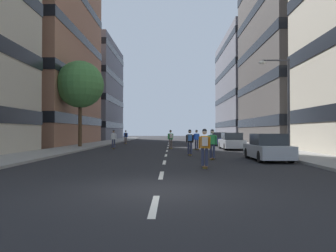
% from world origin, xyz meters
% --- Properties ---
extents(ground_plane, '(154.99, 154.99, 0.00)m').
position_xyz_m(ground_plane, '(0.00, 25.83, 0.00)').
color(ground_plane, black).
extents(sidewalk_left, '(3.52, 71.04, 0.14)m').
position_xyz_m(sidewalk_left, '(-8.79, 29.06, 0.07)').
color(sidewalk_left, gray).
rests_on(sidewalk_left, ground_plane).
extents(sidewalk_right, '(3.52, 71.04, 0.14)m').
position_xyz_m(sidewalk_right, '(8.79, 29.06, 0.07)').
color(sidewalk_right, gray).
rests_on(sidewalk_right, ground_plane).
extents(lane_markings, '(0.16, 62.20, 0.01)m').
position_xyz_m(lane_markings, '(0.00, 28.00, 0.00)').
color(lane_markings, silver).
rests_on(lane_markings, ground_plane).
extents(building_left_mid, '(16.28, 20.04, 35.02)m').
position_xyz_m(building_left_mid, '(-18.63, 30.75, 17.60)').
color(building_left_mid, '#9E6B51').
rests_on(building_left_mid, ground_plane).
extents(building_left_far, '(16.28, 19.34, 18.65)m').
position_xyz_m(building_left_far, '(-18.63, 53.92, 9.41)').
color(building_left_far, slate).
rests_on(building_left_far, ground_plane).
extents(building_right_mid, '(16.28, 19.03, 32.01)m').
position_xyz_m(building_right_mid, '(18.63, 30.75, 16.10)').
color(building_right_mid, '#4C4744').
rests_on(building_right_mid, ground_plane).
extents(building_right_far, '(16.28, 23.96, 19.92)m').
position_xyz_m(building_right_far, '(18.63, 53.92, 10.05)').
color(building_right_far, slate).
rests_on(building_right_far, ground_plane).
extents(parked_car_near, '(1.82, 4.40, 1.52)m').
position_xyz_m(parked_car_near, '(5.83, 20.25, 0.70)').
color(parked_car_near, '#B2B7BF').
rests_on(parked_car_near, ground_plane).
extents(parked_car_mid, '(1.82, 4.40, 1.52)m').
position_xyz_m(parked_car_mid, '(5.83, 28.80, 0.70)').
color(parked_car_mid, navy).
rests_on(parked_car_mid, ground_plane).
extents(parked_car_far, '(1.82, 4.40, 1.52)m').
position_xyz_m(parked_car_far, '(5.83, 9.18, 0.70)').
color(parked_car_far, '#B2B7BF').
rests_on(parked_car_far, ground_plane).
extents(street_tree_near, '(4.70, 4.70, 8.57)m').
position_xyz_m(street_tree_near, '(-8.79, 23.07, 6.33)').
color(street_tree_near, '#4C3823').
rests_on(street_tree_near, sidewalk_left).
extents(streetlamp_right, '(2.13, 0.30, 6.50)m').
position_xyz_m(streetlamp_right, '(8.07, 13.05, 4.14)').
color(streetlamp_right, '#3F3F44').
rests_on(streetlamp_right, sidewalk_right).
extents(skater_0, '(0.55, 0.91, 1.78)m').
position_xyz_m(skater_0, '(-5.09, 21.21, 0.98)').
color(skater_0, brown).
rests_on(skater_0, ground_plane).
extents(skater_1, '(0.57, 0.92, 1.78)m').
position_xyz_m(skater_1, '(-5.62, 33.06, 1.02)').
color(skater_1, brown).
rests_on(skater_1, ground_plane).
extents(skater_2, '(0.54, 0.91, 1.78)m').
position_xyz_m(skater_2, '(1.64, 12.99, 1.02)').
color(skater_2, brown).
rests_on(skater_2, ground_plane).
extents(skater_3, '(0.57, 0.92, 1.78)m').
position_xyz_m(skater_3, '(2.61, 19.62, 0.98)').
color(skater_3, brown).
rests_on(skater_3, ground_plane).
extents(skater_4, '(0.57, 0.92, 1.78)m').
position_xyz_m(skater_4, '(0.29, 21.48, 1.02)').
color(skater_4, brown).
rests_on(skater_4, ground_plane).
extents(skater_5, '(0.57, 0.92, 1.78)m').
position_xyz_m(skater_5, '(2.77, 9.74, 0.98)').
color(skater_5, brown).
rests_on(skater_5, ground_plane).
extents(skater_6, '(0.54, 0.91, 1.78)m').
position_xyz_m(skater_6, '(1.88, 5.43, 1.02)').
color(skater_6, brown).
rests_on(skater_6, ground_plane).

